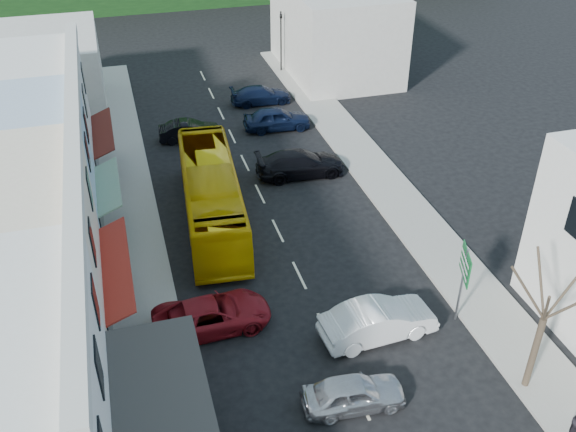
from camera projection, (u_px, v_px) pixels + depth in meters
The scene contains 18 objects.
ground at pixel (326, 330), 28.11m from camera, with size 120.00×120.00×0.00m, color black.
sidewalk_left at pixel (133, 231), 34.38m from camera, with size 3.00×52.00×0.15m, color gray.
sidewalk_right at pixel (391, 191), 37.85m from camera, with size 3.00×52.00×0.15m, color gray.
shopfront_row at pixel (11, 237), 27.06m from camera, with size 8.25×30.00×8.00m.
distant_block_left at pixel (44, 77), 45.43m from camera, with size 8.00×10.00×6.00m, color #B7B2A8.
distant_block_right at pixel (336, 30), 52.89m from camera, with size 8.00×12.00×7.00m, color #B7B2A8.
bus at pixel (212, 197), 34.54m from camera, with size 2.50×11.60×3.10m, color #D7A808.
car_silver at pixel (354, 393), 24.23m from camera, with size 1.80×4.40×1.40m, color #B3B3B7.
car_white at pixel (378, 323), 27.44m from camera, with size 1.80×4.40×1.40m, color white.
car_red at pixel (212, 315), 27.88m from camera, with size 1.90×4.60×1.40m, color maroon.
car_black_near at pixel (301, 165), 39.30m from camera, with size 1.84×4.50×1.40m, color black.
car_navy_mid at pixel (277, 120), 44.81m from camera, with size 1.80×4.40×1.40m, color black.
car_black_far at pixel (190, 130), 43.37m from camera, with size 1.80×4.40×1.40m, color black.
car_navy_far at pixel (261, 95), 48.64m from camera, with size 1.84×4.50×1.40m, color black.
pedestrian_left at pixel (154, 343), 26.00m from camera, with size 0.60×0.40×1.70m, color black.
direction_sign at pixel (461, 286), 27.64m from camera, with size 0.74×1.70×3.84m, color #0F5A26, non-canonical shape.
street_tree at pixel (544, 319), 23.43m from camera, with size 2.47×2.47×7.17m, color #362A1F, non-canonical shape.
traffic_signal at pixel (281, 42), 53.27m from camera, with size 0.73×1.11×5.09m, color black, non-canonical shape.
Camera 1 is at (-7.34, -19.55, 19.53)m, focal length 40.00 mm.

